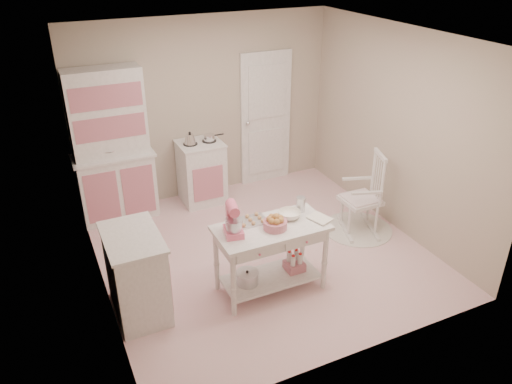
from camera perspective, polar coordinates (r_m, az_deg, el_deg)
room_shell at (r=5.52m, az=0.83°, el=7.46°), size 3.84×3.84×2.62m
door at (r=7.70m, az=1.11°, el=8.37°), size 0.82×0.05×2.04m
hutch at (r=6.85m, az=-16.17°, el=4.96°), size 1.06×0.50×2.08m
stove at (r=7.28m, az=-6.25°, el=2.28°), size 0.62×0.57×0.92m
base_cabinet at (r=5.26m, az=-13.50°, el=-9.14°), size 0.54×0.84×0.92m
lace_rug at (r=6.86m, az=11.50°, el=-4.15°), size 0.92×0.92×0.01m
rocking_chair at (r=6.59m, az=11.93°, el=-0.11°), size 0.68×0.84×1.10m
work_table at (r=5.46m, az=1.69°, el=-7.54°), size 1.20×0.60×0.80m
stand_mixer at (r=5.02m, az=-2.62°, el=-3.24°), size 0.25×0.31×0.34m
cookie_tray at (r=5.32m, az=-0.56°, el=-3.33°), size 0.34×0.24×0.02m
bread_basket at (r=5.19m, az=2.20°, el=-3.74°), size 0.25×0.25×0.09m
mixing_bowl at (r=5.39m, az=3.85°, el=-2.60°), size 0.24×0.24×0.08m
metal_pitcher at (r=5.51m, az=5.11°, el=-1.40°), size 0.10×0.10×0.17m
recipe_book at (r=5.34m, az=6.66°, el=-3.37°), size 0.25×0.29×0.02m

